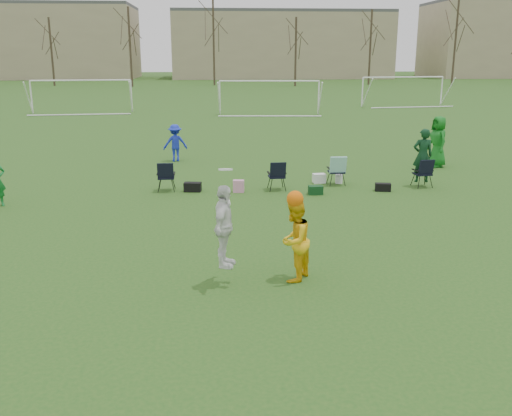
{
  "coord_description": "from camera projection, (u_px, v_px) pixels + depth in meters",
  "views": [
    {
      "loc": [
        -0.02,
        -10.46,
        4.38
      ],
      "look_at": [
        0.8,
        1.01,
        1.25
      ],
      "focal_mm": 40.0,
      "sensor_mm": 36.0,
      "label": 1
    }
  ],
  "objects": [
    {
      "name": "sideline_setup",
      "position": [
        330.0,
        170.0,
        19.05
      ],
      "size": [
        9.23,
        1.98,
        1.96
      ],
      "color": "#0E331B",
      "rests_on": "ground"
    },
    {
      "name": "goal_left",
      "position": [
        81.0,
        87.0,
        42.74
      ],
      "size": [
        7.39,
        0.76,
        2.46
      ],
      "rotation": [
        0.0,
        0.0,
        0.09
      ],
      "color": "white",
      "rests_on": "ground"
    },
    {
      "name": "fielder_green_far",
      "position": [
        438.0,
        142.0,
        22.49
      ],
      "size": [
        0.82,
        1.08,
        2.0
      ],
      "primitive_type": "imported",
      "rotation": [
        0.0,
        0.0,
        -1.38
      ],
      "color": "#12691A",
      "rests_on": "ground"
    },
    {
      "name": "center_contest",
      "position": [
        265.0,
        234.0,
        11.04
      ],
      "size": [
        2.15,
        1.17,
        2.34
      ],
      "color": "white",
      "rests_on": "ground"
    },
    {
      "name": "fielder_blue",
      "position": [
        175.0,
        143.0,
        23.69
      ],
      "size": [
        1.09,
        0.76,
        1.53
      ],
      "primitive_type": "imported",
      "rotation": [
        0.0,
        0.0,
        3.34
      ],
      "color": "#192CC2",
      "rests_on": "ground"
    },
    {
      "name": "goal_right",
      "position": [
        403.0,
        83.0,
        48.39
      ],
      "size": [
        7.35,
        1.14,
        2.46
      ],
      "rotation": [
        0.0,
        0.0,
        0.14
      ],
      "color": "white",
      "rests_on": "ground"
    },
    {
      "name": "building_row",
      "position": [
        251.0,
        44.0,
        102.49
      ],
      "size": [
        126.0,
        16.0,
        13.0
      ],
      "color": "tan",
      "rests_on": "ground"
    },
    {
      "name": "ground",
      "position": [
        219.0,
        283.0,
        11.22
      ],
      "size": [
        260.0,
        260.0,
        0.0
      ],
      "primitive_type": "plane",
      "color": "#225219",
      "rests_on": "ground"
    },
    {
      "name": "tree_line",
      "position": [
        216.0,
        48.0,
        77.11
      ],
      "size": [
        110.28,
        3.28,
        11.4
      ],
      "color": "#382B21",
      "rests_on": "ground"
    },
    {
      "name": "goal_mid",
      "position": [
        269.0,
        88.0,
        41.78
      ],
      "size": [
        7.4,
        0.63,
        2.46
      ],
      "rotation": [
        0.0,
        0.0,
        -0.07
      ],
      "color": "white",
      "rests_on": "ground"
    }
  ]
}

